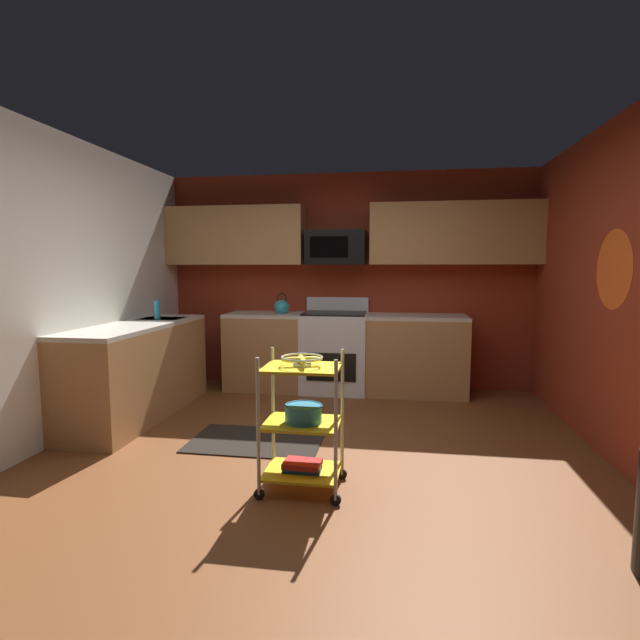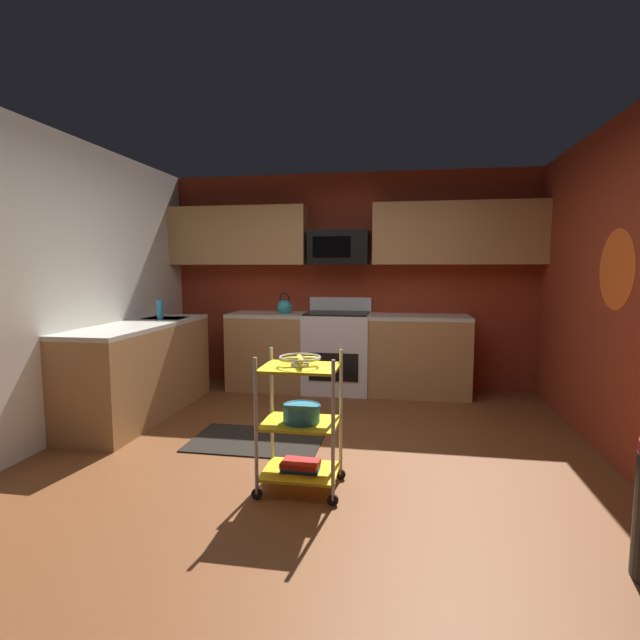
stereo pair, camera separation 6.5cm
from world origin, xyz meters
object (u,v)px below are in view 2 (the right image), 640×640
(fruit_bowl, at_px, (300,359))
(mixing_bowl_large, at_px, (302,413))
(kettle, at_px, (285,307))
(oven_range, at_px, (337,351))
(rolling_cart, at_px, (300,423))
(book_stack, at_px, (301,466))
(dish_soap_bottle, at_px, (160,310))
(microwave, at_px, (339,248))

(fruit_bowl, bearing_deg, mixing_bowl_large, 0.00)
(fruit_bowl, bearing_deg, kettle, 105.93)
(oven_range, bearing_deg, rolling_cart, -87.74)
(oven_range, bearing_deg, mixing_bowl_large, -87.53)
(book_stack, bearing_deg, dish_soap_bottle, 137.39)
(rolling_cart, relative_size, fruit_bowl, 3.36)
(microwave, relative_size, fruit_bowl, 2.57)
(dish_soap_bottle, bearing_deg, mixing_bowl_large, -42.47)
(rolling_cart, distance_m, mixing_bowl_large, 0.07)
(dish_soap_bottle, bearing_deg, book_stack, -42.61)
(microwave, relative_size, mixing_bowl_large, 2.78)
(oven_range, relative_size, microwave, 1.57)
(oven_range, height_order, book_stack, oven_range)
(microwave, distance_m, book_stack, 3.11)
(book_stack, bearing_deg, rolling_cart, 94.47)
(fruit_bowl, height_order, mixing_bowl_large, fruit_bowl)
(kettle, bearing_deg, book_stack, -74.07)
(mixing_bowl_large, relative_size, dish_soap_bottle, 1.26)
(kettle, distance_m, dish_soap_bottle, 1.44)
(fruit_bowl, distance_m, book_stack, 0.72)
(oven_range, distance_m, microwave, 1.23)
(oven_range, height_order, fruit_bowl, oven_range)
(oven_range, bearing_deg, kettle, -179.65)
(book_stack, height_order, dish_soap_bottle, dish_soap_bottle)
(dish_soap_bottle, bearing_deg, oven_range, 25.58)
(microwave, distance_m, fruit_bowl, 2.83)
(rolling_cart, distance_m, kettle, 2.76)
(mixing_bowl_large, bearing_deg, book_stack, -180.00)
(rolling_cart, relative_size, dish_soap_bottle, 4.57)
(oven_range, xyz_separation_m, kettle, (-0.64, -0.00, 0.52))
(fruit_bowl, bearing_deg, book_stack, -90.30)
(mixing_bowl_large, xyz_separation_m, dish_soap_bottle, (-1.90, 1.74, 0.50))
(fruit_bowl, bearing_deg, rolling_cart, 180.00)
(oven_range, height_order, dish_soap_bottle, dish_soap_bottle)
(fruit_bowl, relative_size, book_stack, 1.07)
(microwave, height_order, book_stack, microwave)
(mixing_bowl_large, bearing_deg, fruit_bowl, 180.00)
(rolling_cart, height_order, kettle, kettle)
(kettle, bearing_deg, oven_range, 0.35)
(book_stack, bearing_deg, microwave, 92.18)
(rolling_cart, relative_size, book_stack, 3.60)
(fruit_bowl, bearing_deg, dish_soap_bottle, 137.39)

